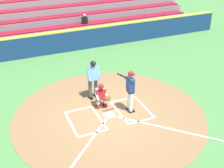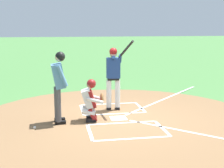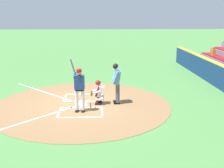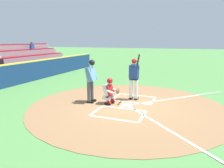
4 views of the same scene
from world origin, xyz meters
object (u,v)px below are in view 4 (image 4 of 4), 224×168
baseball (74,102)px  plate_umpire (91,78)px  batter (134,76)px  catcher (110,90)px

baseball → plate_umpire: bearing=123.5°
plate_umpire → baseball: size_ratio=25.20×
batter → baseball: size_ratio=28.76×
batter → baseball: 2.87m
batter → baseball: bearing=-57.3°
batter → plate_umpire: bearing=-57.6°
batter → catcher: size_ratio=1.88×
batter → plate_umpire: (1.03, -1.62, -0.02)m
catcher → batter: bearing=140.8°
batter → baseball: batter is taller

